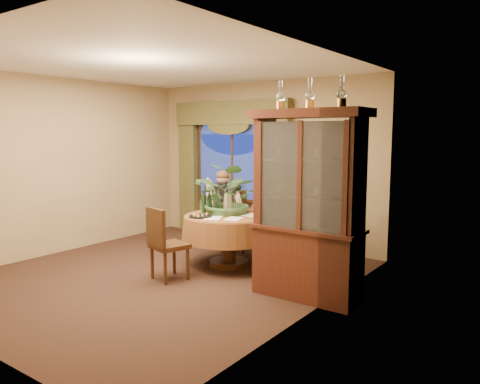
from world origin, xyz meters
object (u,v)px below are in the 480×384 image
Objects in this scene: oil_lamp_right at (342,92)px; person_scarf at (279,216)px; oil_lamp_left at (281,95)px; person_pink at (291,223)px; china_cabinet at (308,206)px; oil_lamp_center at (310,94)px; chair_front_left at (170,244)px; wine_bottle_2 at (217,203)px; dining_table at (229,240)px; person_back at (223,211)px; wine_bottle_3 at (214,200)px; wine_bottle_0 at (209,202)px; chair_back at (234,222)px; chair_right at (291,238)px; stoneware_vase at (228,203)px; centerpiece_plant at (230,171)px; wine_bottle_4 at (218,202)px; wine_bottle_1 at (218,201)px; wine_bottle_5 at (204,202)px; chair_back_right at (275,226)px; olive_bowl at (232,214)px.

oil_lamp_right is 2.72m from person_scarf.
person_pink is (-0.24, 0.71, -1.65)m from oil_lamp_left.
oil_lamp_center reaches higher than china_cabinet.
chair_front_left is (-1.79, -0.44, -0.62)m from china_cabinet.
dining_table is at bearing 10.63° from wine_bottle_2.
person_back reaches higher than wine_bottle_3.
wine_bottle_0 is at bearing 74.60° from person_scarf.
wine_bottle_0 is at bearing 67.99° from chair_back.
oil_lamp_center is 0.24× the size of person_pink.
wine_bottle_2 is at bearing 100.43° from chair_front_left.
stoneware_vase is (-0.99, -0.14, 0.41)m from chair_right.
wine_bottle_3 is at bearing 179.48° from centerpiece_plant.
oil_lamp_right is 2.68m from wine_bottle_4.
wine_bottle_1 and wine_bottle_5 have the same top height.
chair_right is 2.91× the size of wine_bottle_0.
chair_right is (0.89, 0.26, 0.10)m from dining_table.
chair_back is at bearing 177.84° from person_back.
china_cabinet is 2.02m from wine_bottle_5.
wine_bottle_4 is at bearing -28.19° from wine_bottle_3.
wine_bottle_2 and wine_bottle_4 have the same top height.
chair_right is 2.91× the size of wine_bottle_1.
wine_bottle_3 is (-0.06, -0.02, 0.00)m from wine_bottle_1.
oil_lamp_center is 2.31m from wine_bottle_2.
oil_lamp_right is (0.38, 0.00, 1.27)m from china_cabinet.
oil_lamp_center reaches higher than wine_bottle_3.
wine_bottle_5 reaches higher than chair_back_right.
chair_front_left is 1.65m from person_back.
person_pink reaches higher than wine_bottle_1.
person_scarf is 1.00m from wine_bottle_1.
oil_lamp_center is 1.03× the size of wine_bottle_4.
stoneware_vase is 0.28m from wine_bottle_0.
centerpiece_plant is 3.35× the size of wine_bottle_5.
oil_lamp_center reaches higher than wine_bottle_0.
person_back is (-1.53, 0.44, -0.05)m from person_pink.
chair_right is 2.91× the size of wine_bottle_3.
oil_lamp_center is 1.03× the size of wine_bottle_0.
person_scarf is (0.81, 0.10, 0.16)m from chair_back.
stoneware_vase is 0.49m from centerpiece_plant.
wine_bottle_1 and wine_bottle_4 have the same top height.
oil_lamp_left is 1.03× the size of wine_bottle_1.
stoneware_vase is 1.98× the size of olive_bowl.
oil_lamp_center reaches higher than wine_bottle_2.
chair_back is 1.52m from person_pink.
person_back is (-2.14, 1.16, -1.70)m from oil_lamp_center.
chair_right is at bearing 129.93° from china_cabinet.
olive_bowl is 0.36m from wine_bottle_4.
person_pink reaches higher than wine_bottle_0.
olive_bowl is (-0.82, -0.27, 0.29)m from chair_right.
chair_back is at bearing 100.28° from wine_bottle_0.
person_scarf is (-1.21, 1.38, -0.46)m from china_cabinet.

